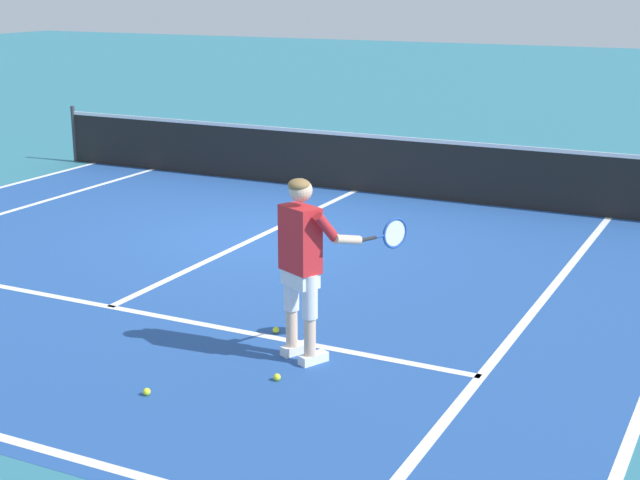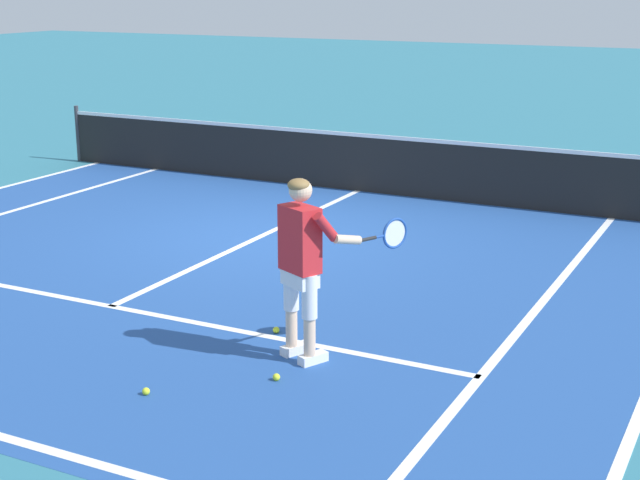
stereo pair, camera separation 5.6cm
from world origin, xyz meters
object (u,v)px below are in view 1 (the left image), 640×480
object	(u,v)px
tennis_player	(303,257)
tennis_ball_near_feet	(277,377)
tennis_ball_mid_court	(276,330)
tennis_ball_by_baseline	(147,392)

from	to	relation	value
tennis_player	tennis_ball_near_feet	xyz separation A→B (m)	(0.02, -0.54, -0.96)
tennis_ball_near_feet	tennis_ball_mid_court	distance (m)	1.15
tennis_player	tennis_ball_near_feet	size ratio (longest dim) A/B	25.95
tennis_player	tennis_ball_by_baseline	bearing A→B (deg)	-122.54
tennis_ball_near_feet	tennis_ball_mid_court	world-z (taller)	same
tennis_ball_near_feet	tennis_ball_mid_court	xyz separation A→B (m)	(-0.56, 1.00, 0.00)
tennis_ball_mid_court	tennis_ball_near_feet	bearing A→B (deg)	-60.51
tennis_ball_by_baseline	tennis_ball_mid_court	distance (m)	1.77
tennis_player	tennis_ball_mid_court	bearing A→B (deg)	140.29
tennis_ball_near_feet	tennis_ball_mid_court	size ratio (longest dim) A/B	1.00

